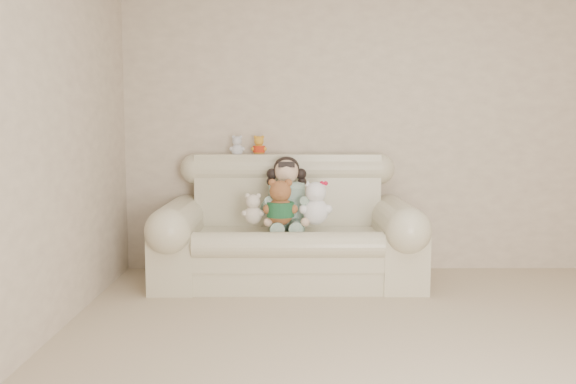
{
  "coord_description": "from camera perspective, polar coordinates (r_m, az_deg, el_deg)",
  "views": [
    {
      "loc": [
        -0.86,
        -2.84,
        1.24
      ],
      "look_at": [
        -0.83,
        1.9,
        0.75
      ],
      "focal_mm": 38.06,
      "sensor_mm": 36.0,
      "label": 1
    }
  ],
  "objects": [
    {
      "name": "wall_back",
      "position": [
        5.41,
        8.84,
        6.48
      ],
      "size": [
        4.5,
        0.0,
        4.5
      ],
      "primitive_type": "plane",
      "rotation": [
        1.57,
        0.0,
        0.0
      ],
      "color": "beige",
      "rests_on": "ground"
    },
    {
      "name": "sofa",
      "position": [
        4.89,
        -0.01,
        -2.62
      ],
      "size": [
        2.1,
        0.95,
        1.03
      ],
      "primitive_type": null,
      "color": "beige",
      "rests_on": "floor"
    },
    {
      "name": "seated_child",
      "position": [
        4.94,
        -0.14,
        -0.07
      ],
      "size": [
        0.39,
        0.47,
        0.61
      ],
      "primitive_type": null,
      "rotation": [
        0.0,
        0.0,
        0.07
      ],
      "color": "#347456",
      "rests_on": "sofa"
    },
    {
      "name": "brown_teddy",
      "position": [
        4.71,
        -0.72,
        -0.54
      ],
      "size": [
        0.28,
        0.22,
        0.42
      ],
      "primitive_type": null,
      "rotation": [
        0.0,
        0.0,
        -0.06
      ],
      "color": "brown",
      "rests_on": "sofa"
    },
    {
      "name": "white_cat",
      "position": [
        4.74,
        2.61,
        -0.59
      ],
      "size": [
        0.28,
        0.23,
        0.41
      ],
      "primitive_type": null,
      "rotation": [
        0.0,
        0.0,
        -0.13
      ],
      "color": "white",
      "rests_on": "sofa"
    },
    {
      "name": "cream_teddy",
      "position": [
        4.78,
        -3.28,
        -1.3
      ],
      "size": [
        0.19,
        0.15,
        0.28
      ],
      "primitive_type": null,
      "rotation": [
        0.0,
        0.0,
        -0.05
      ],
      "color": "white",
      "rests_on": "sofa"
    },
    {
      "name": "yellow_mini_bear",
      "position": [
        5.23,
        -2.73,
        4.51
      ],
      "size": [
        0.14,
        0.11,
        0.21
      ],
      "primitive_type": null,
      "rotation": [
        0.0,
        0.0,
        0.09
      ],
      "color": "gold",
      "rests_on": "sofa"
    },
    {
      "name": "grey_mini_plush",
      "position": [
        5.22,
        -4.78,
        4.5
      ],
      "size": [
        0.15,
        0.13,
        0.21
      ],
      "primitive_type": null,
      "rotation": [
        0.0,
        0.0,
        0.22
      ],
      "color": "silver",
      "rests_on": "sofa"
    }
  ]
}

